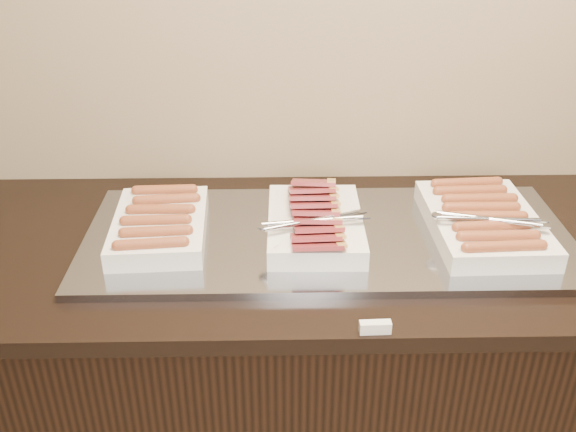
% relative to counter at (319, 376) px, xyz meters
% --- Properties ---
extents(counter, '(2.06, 0.76, 0.90)m').
position_rel_counter_xyz_m(counter, '(0.00, 0.00, 0.00)').
color(counter, black).
rests_on(counter, ground).
extents(warming_tray, '(1.20, 0.50, 0.02)m').
position_rel_counter_xyz_m(warming_tray, '(0.01, 0.00, 0.46)').
color(warming_tray, gray).
rests_on(warming_tray, counter).
extents(dish_left, '(0.24, 0.34, 0.07)m').
position_rel_counter_xyz_m(dish_left, '(-0.40, -0.00, 0.50)').
color(dish_left, white).
rests_on(dish_left, warming_tray).
extents(dish_center, '(0.27, 0.37, 0.09)m').
position_rel_counter_xyz_m(dish_center, '(-0.02, -0.00, 0.50)').
color(dish_center, white).
rests_on(dish_center, warming_tray).
extents(dish_right, '(0.28, 0.39, 0.08)m').
position_rel_counter_xyz_m(dish_right, '(0.39, -0.00, 0.50)').
color(dish_right, white).
rests_on(dish_right, warming_tray).
extents(label_holder, '(0.06, 0.02, 0.03)m').
position_rel_counter_xyz_m(label_holder, '(0.08, -0.36, 0.46)').
color(label_holder, white).
rests_on(label_holder, counter).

